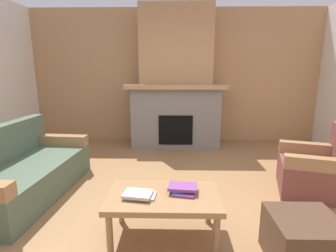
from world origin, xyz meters
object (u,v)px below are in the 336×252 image
armchair (317,170)px  ottoman (303,241)px  fireplace (176,87)px  coffee_table (164,200)px  couch (22,173)px

armchair → ottoman: (-0.76, -1.26, -0.09)m
fireplace → ottoman: fireplace is taller
coffee_table → ottoman: 1.17m
armchair → fireplace: bearing=129.8°
couch → ottoman: 3.06m
couch → armchair: bearing=2.7°
couch → ottoman: bearing=-20.8°
fireplace → armchair: (1.75, -2.11, -0.87)m
armchair → couch: bearing=-177.3°
couch → armchair: 3.63m
fireplace → ottoman: (0.99, -3.37, -0.96)m
fireplace → coffee_table: size_ratio=2.70×
fireplace → couch: bearing=-129.4°
ottoman → coffee_table: bearing=164.8°
fireplace → armchair: bearing=-50.2°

